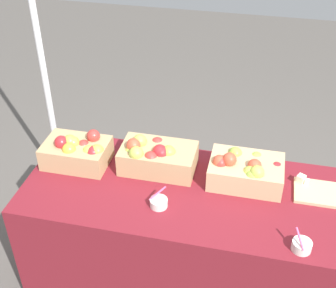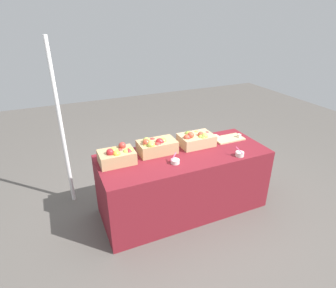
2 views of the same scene
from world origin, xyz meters
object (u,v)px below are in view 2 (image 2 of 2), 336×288
(sample_bowl_near, at_px, (240,154))
(apple_crate_left, at_px, (118,156))
(apple_crate_middle, at_px, (156,146))
(tent_pole, at_px, (61,128))
(apple_crate_right, at_px, (196,139))
(sample_bowl_mid, at_px, (175,161))
(cutting_board_front, at_px, (228,138))

(sample_bowl_near, bearing_deg, apple_crate_left, 162.64)
(apple_crate_middle, relative_size, sample_bowl_near, 3.86)
(apple_crate_left, bearing_deg, tent_pole, 127.70)
(apple_crate_right, height_order, sample_bowl_mid, apple_crate_right)
(apple_crate_middle, height_order, apple_crate_right, apple_crate_middle)
(apple_crate_middle, distance_m, sample_bowl_mid, 0.32)
(sample_bowl_near, distance_m, tent_pole, 2.00)
(sample_bowl_mid, height_order, tent_pole, tent_pole)
(apple_crate_left, distance_m, tent_pole, 0.79)
(apple_crate_middle, bearing_deg, apple_crate_left, -173.73)
(tent_pole, bearing_deg, apple_crate_right, -21.81)
(apple_crate_left, xyz_separation_m, apple_crate_middle, (0.45, 0.05, 0.00))
(cutting_board_front, height_order, tent_pole, tent_pole)
(apple_crate_left, xyz_separation_m, tent_pole, (-0.47, 0.61, 0.16))
(apple_crate_right, relative_size, cutting_board_front, 1.08)
(apple_crate_middle, distance_m, apple_crate_right, 0.50)
(apple_crate_right, height_order, cutting_board_front, apple_crate_right)
(apple_crate_left, relative_size, tent_pole, 0.19)
(cutting_board_front, relative_size, sample_bowl_near, 3.36)
(apple_crate_right, height_order, sample_bowl_near, apple_crate_right)
(apple_crate_middle, bearing_deg, cutting_board_front, -1.29)
(apple_crate_left, bearing_deg, apple_crate_middle, 6.27)
(apple_crate_middle, relative_size, sample_bowl_mid, 3.90)
(apple_crate_right, xyz_separation_m, sample_bowl_near, (0.30, -0.43, -0.05))
(apple_crate_middle, height_order, tent_pole, tent_pole)
(apple_crate_right, height_order, tent_pole, tent_pole)
(apple_crate_right, distance_m, tent_pole, 1.54)
(apple_crate_middle, bearing_deg, sample_bowl_mid, -73.39)
(apple_crate_right, relative_size, tent_pole, 0.20)
(apple_crate_middle, relative_size, tent_pole, 0.21)
(apple_crate_left, xyz_separation_m, cutting_board_front, (1.39, 0.03, -0.07))
(apple_crate_left, bearing_deg, apple_crate_right, 2.63)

